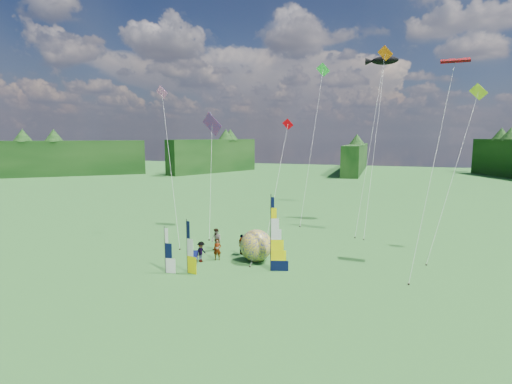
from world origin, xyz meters
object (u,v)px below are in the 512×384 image
(spectator_b, at_px, (216,240))
(spectator_a, at_px, (217,249))
(side_banner_far, at_px, (165,251))
(spectator_c, at_px, (201,252))
(camp_chair, at_px, (194,258))
(kite_whale, at_px, (376,133))
(spectator_d, at_px, (242,244))
(bol_inflatable, at_px, (256,246))
(side_banner_left, at_px, (187,247))
(feather_banner_main, at_px, (271,234))

(spectator_b, bearing_deg, spectator_a, -37.77)
(side_banner_far, height_order, spectator_c, side_banner_far)
(camp_chair, distance_m, kite_whale, 22.61)
(spectator_a, distance_m, spectator_b, 2.38)
(spectator_a, distance_m, spectator_c, 1.27)
(spectator_d, xyz_separation_m, camp_chair, (-2.54, -3.37, -0.33))
(spectator_c, bearing_deg, kite_whale, -26.14)
(bol_inflatable, distance_m, spectator_a, 3.02)
(bol_inflatable, distance_m, kite_whale, 18.68)
(side_banner_left, bearing_deg, spectator_d, 81.49)
(spectator_d, xyz_separation_m, kite_whale, (9.59, 13.35, 8.86))
(side_banner_far, bearing_deg, bol_inflatable, 35.62)
(side_banner_left, xyz_separation_m, spectator_b, (-0.20, 5.46, -0.90))
(side_banner_far, bearing_deg, spectator_d, 53.23)
(side_banner_far, relative_size, spectator_b, 1.68)
(bol_inflatable, relative_size, spectator_a, 1.49)
(side_banner_far, bearing_deg, spectator_a, 54.49)
(spectator_c, distance_m, camp_chair, 0.77)
(feather_banner_main, xyz_separation_m, spectator_b, (-5.59, 3.30, -1.69))
(side_banner_left, relative_size, spectator_b, 1.95)
(side_banner_far, xyz_separation_m, bol_inflatable, (5.18, 4.42, -0.37))
(side_banner_far, bearing_deg, feather_banner_main, 16.34)
(feather_banner_main, height_order, spectator_b, feather_banner_main)
(feather_banner_main, relative_size, bol_inflatable, 2.16)
(spectator_b, xyz_separation_m, spectator_d, (2.31, -0.25, -0.12))
(spectator_a, height_order, spectator_b, spectator_b)
(feather_banner_main, distance_m, spectator_c, 5.85)
(spectator_c, xyz_separation_m, kite_whale, (11.86, 16.06, 8.90))
(side_banner_far, height_order, spectator_b, side_banner_far)
(spectator_b, relative_size, kite_whale, 0.10)
(side_banner_left, height_order, bol_inflatable, side_banner_left)
(bol_inflatable, relative_size, spectator_b, 1.29)
(side_banner_left, relative_size, camp_chair, 3.73)
(feather_banner_main, relative_size, camp_chair, 5.34)
(side_banner_far, xyz_separation_m, camp_chair, (1.01, 2.33, -1.10))
(spectator_b, height_order, spectator_c, spectator_b)
(spectator_d, bearing_deg, spectator_a, 101.18)
(spectator_b, distance_m, spectator_c, 2.96)
(camp_chair, relative_size, kite_whale, 0.05)
(side_banner_far, height_order, camp_chair, side_banner_far)
(side_banner_left, distance_m, spectator_c, 2.72)
(side_banner_far, distance_m, spectator_b, 6.11)
(bol_inflatable, xyz_separation_m, camp_chair, (-4.17, -2.09, -0.73))
(side_banner_left, relative_size, spectator_c, 2.35)
(side_banner_left, distance_m, bol_inflatable, 5.47)
(camp_chair, bearing_deg, side_banner_far, -134.67)
(spectator_c, bearing_deg, side_banner_left, -166.10)
(spectator_c, relative_size, camp_chair, 1.59)
(side_banner_left, height_order, spectator_c, side_banner_left)
(side_banner_left, xyz_separation_m, spectator_c, (-0.16, 2.50, -1.06))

